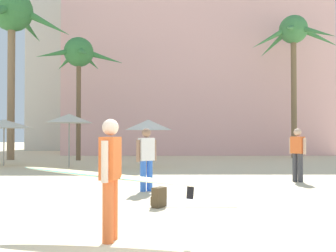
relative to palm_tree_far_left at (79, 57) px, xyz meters
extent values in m
plane|color=beige|center=(5.04, -16.86, -6.02)|extent=(120.00, 120.00, 0.00)
cube|color=beige|center=(7.31, 10.08, 1.27)|extent=(19.35, 11.08, 14.57)
cube|color=beige|center=(-0.54, 17.71, 5.86)|extent=(14.27, 11.73, 23.76)
cylinder|color=brown|center=(-0.01, -0.02, -2.87)|extent=(0.27, 0.27, 6.29)
sphere|color=#387A3D|center=(-0.01, -0.02, 0.27)|extent=(1.71, 1.71, 1.71)
cone|color=#387A3D|center=(1.46, 0.23, -0.02)|extent=(2.26, 0.74, 0.94)
cone|color=#387A3D|center=(0.39, 1.42, -0.02)|extent=(0.96, 2.25, 0.95)
cone|color=#387A3D|center=(-1.03, 1.04, -0.10)|extent=(1.80, 1.85, 1.09)
cone|color=#387A3D|center=(-1.14, -0.99, -0.04)|extent=(1.93, 1.73, 0.98)
cone|color=#387A3D|center=(0.56, -1.39, -0.03)|extent=(1.20, 2.20, 0.96)
cylinder|color=brown|center=(13.18, 2.05, -1.93)|extent=(0.35, 0.35, 8.19)
sphere|color=#428447|center=(13.18, 2.05, 2.17)|extent=(1.79, 1.79, 1.79)
cone|color=#428447|center=(14.73, 1.78, 1.57)|extent=(2.48, 0.81, 1.55)
cone|color=#428447|center=(13.79, 3.61, 1.80)|extent=(1.30, 2.54, 1.11)
cone|color=#428447|center=(12.25, 3.28, 1.50)|extent=(1.75, 2.15, 1.67)
cone|color=#428447|center=(11.62, 1.87, 1.55)|extent=(2.46, 0.66, 1.58)
cone|color=#428447|center=(12.45, 0.53, 1.84)|extent=(1.47, 2.50, 1.03)
cone|color=#428447|center=(14.19, 0.79, 1.66)|extent=(1.88, 2.20, 1.38)
cylinder|color=#896B4C|center=(-4.09, 0.36, -1.60)|extent=(0.43, 0.43, 8.84)
sphere|color=#387A3D|center=(-4.09, 0.36, 2.82)|extent=(2.44, 2.44, 2.44)
cone|color=#387A3D|center=(-2.12, 0.58, 2.14)|extent=(3.04, 0.87, 1.85)
cone|color=#387A3D|center=(-3.80, 2.40, 2.31)|extent=(0.98, 3.13, 1.53)
cylinder|color=gray|center=(-2.68, -3.80, -4.91)|extent=(0.06, 0.06, 2.22)
cone|color=beige|center=(-2.68, -3.80, -4.00)|extent=(2.78, 2.78, 0.41)
cylinder|color=gray|center=(4.28, -4.64, -4.92)|extent=(0.06, 0.06, 2.19)
cone|color=white|center=(4.28, -4.64, -4.07)|extent=(2.17, 2.17, 0.48)
cylinder|color=gray|center=(0.66, -4.63, -4.79)|extent=(0.06, 0.06, 2.45)
cone|color=beige|center=(0.66, -4.63, -3.78)|extent=(2.15, 2.15, 0.42)
cube|color=white|center=(5.78, -13.37, -6.01)|extent=(1.76, 1.06, 0.01)
cube|color=#4B3B26|center=(4.99, -13.88, -5.81)|extent=(0.33, 0.35, 0.42)
cube|color=#3C2F1E|center=(4.90, -13.81, -5.89)|extent=(0.18, 0.20, 0.18)
cylinder|color=orange|center=(4.32, -16.46, -5.57)|extent=(0.18, 0.18, 0.89)
cylinder|color=orange|center=(4.36, -16.26, -5.57)|extent=(0.18, 0.18, 0.89)
cube|color=orange|center=(4.34, -16.36, -4.82)|extent=(0.28, 0.43, 0.61)
sphere|color=beige|center=(4.34, -16.36, -4.37)|extent=(0.28, 0.28, 0.24)
cylinder|color=beige|center=(4.30, -16.61, -4.85)|extent=(0.11, 0.11, 0.58)
cylinder|color=beige|center=(4.38, -16.12, -4.85)|extent=(0.11, 0.11, 0.58)
ellipsoid|color=beige|center=(4.34, -16.06, -5.12)|extent=(3.01, 0.95, 0.29)
ellipsoid|color=#44C2C2|center=(4.34, -16.06, -5.12)|extent=(3.02, 0.98, 0.26)
cube|color=black|center=(5.50, -16.31, -5.33)|extent=(0.11, 0.04, 0.19)
cylinder|color=blue|center=(4.51, -11.72, -5.61)|extent=(0.22, 0.22, 0.82)
cylinder|color=blue|center=(4.68, -11.61, -5.61)|extent=(0.22, 0.22, 0.82)
cube|color=white|center=(4.59, -11.66, -4.89)|extent=(0.46, 0.40, 0.61)
sphere|color=#936B51|center=(4.59, -11.66, -4.45)|extent=(0.33, 0.33, 0.24)
cylinder|color=#936B51|center=(4.38, -11.79, -4.93)|extent=(0.14, 0.14, 0.58)
cylinder|color=#936B51|center=(4.81, -11.53, -4.93)|extent=(0.14, 0.14, 0.58)
cylinder|color=#3D3D42|center=(9.41, -9.78, -5.56)|extent=(0.22, 0.22, 0.91)
cylinder|color=#3D3D42|center=(9.29, -9.62, -5.56)|extent=(0.22, 0.22, 0.91)
cube|color=orange|center=(9.35, -9.70, -4.84)|extent=(0.42, 0.45, 0.54)
sphere|color=#D1A889|center=(9.35, -9.70, -4.42)|extent=(0.34, 0.34, 0.24)
cylinder|color=#D1A889|center=(9.50, -9.90, -4.87)|extent=(0.14, 0.14, 0.52)
cylinder|color=#D1A889|center=(9.20, -9.50, -4.87)|extent=(0.14, 0.14, 0.52)
camera|label=1|loc=(5.18, -21.84, -4.46)|focal=40.35mm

